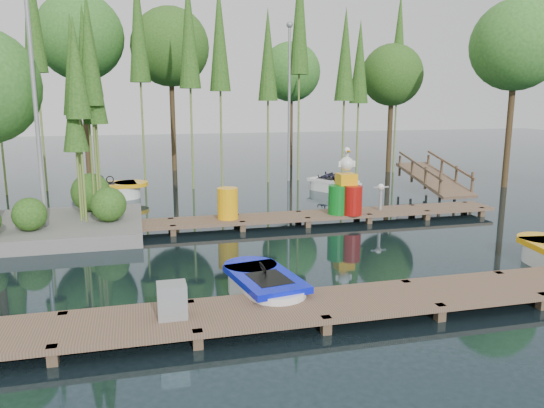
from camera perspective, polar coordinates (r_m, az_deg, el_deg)
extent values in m
plane|color=#1C2E35|center=(13.85, -1.50, -4.97)|extent=(90.00, 90.00, 0.00)
cube|color=brown|center=(9.67, 4.54, -10.84)|extent=(18.00, 1.50, 0.10)
cube|color=brown|center=(8.83, -22.49, -15.41)|extent=(0.16, 0.16, 0.50)
cube|color=brown|center=(9.97, -21.49, -12.19)|extent=(0.16, 0.16, 0.50)
cube|color=brown|center=(8.76, -7.97, -14.82)|extent=(0.16, 0.16, 0.50)
cube|color=brown|center=(9.91, -8.82, -11.65)|extent=(0.16, 0.16, 0.50)
cube|color=brown|center=(9.21, 5.82, -13.42)|extent=(0.16, 0.16, 0.50)
cube|color=brown|center=(10.30, 3.38, -10.60)|extent=(0.16, 0.16, 0.50)
cube|color=brown|center=(10.10, 17.59, -11.60)|extent=(0.16, 0.16, 0.50)
cube|color=brown|center=(11.11, 14.15, -9.27)|extent=(0.16, 0.16, 0.50)
cube|color=brown|center=(11.34, 27.01, -9.78)|extent=(0.16, 0.16, 0.50)
cube|color=brown|center=(12.24, 23.13, -7.90)|extent=(0.16, 0.16, 0.50)
cube|color=brown|center=(16.37, -0.04, -1.48)|extent=(15.00, 1.20, 0.10)
cube|color=brown|center=(15.79, -25.46, -3.85)|extent=(0.16, 0.16, 0.50)
cube|color=brown|center=(16.70, -24.85, -3.01)|extent=(0.16, 0.16, 0.50)
cube|color=brown|center=(15.51, -18.09, -3.55)|extent=(0.16, 0.16, 0.50)
cube|color=brown|center=(16.44, -17.89, -2.71)|extent=(0.16, 0.16, 0.50)
cube|color=brown|center=(15.49, -10.58, -3.19)|extent=(0.16, 0.16, 0.50)
cube|color=brown|center=(16.42, -10.81, -2.36)|extent=(0.16, 0.16, 0.50)
cube|color=brown|center=(15.74, -3.19, -2.77)|extent=(0.16, 0.16, 0.50)
cube|color=brown|center=(16.66, -3.83, -1.99)|extent=(0.16, 0.16, 0.50)
cube|color=brown|center=(16.24, 3.86, -2.34)|extent=(0.16, 0.16, 0.50)
cube|color=brown|center=(17.13, 2.86, -1.60)|extent=(0.16, 0.16, 0.50)
cube|color=brown|center=(16.97, 10.38, -1.90)|extent=(0.16, 0.16, 0.50)
cube|color=brown|center=(17.82, 9.10, -1.22)|extent=(0.16, 0.16, 0.50)
cube|color=brown|center=(17.90, 16.30, -1.48)|extent=(0.16, 0.16, 0.50)
cube|color=brown|center=(18.71, 14.82, -0.85)|extent=(0.16, 0.16, 0.50)
cube|color=brown|center=(19.00, 21.58, -1.10)|extent=(0.16, 0.16, 0.50)
cube|color=brown|center=(19.77, 19.97, -0.52)|extent=(0.16, 0.16, 0.50)
cube|color=slate|center=(16.67, -24.54, -2.54)|extent=(6.20, 4.20, 0.42)
sphere|color=#34631F|center=(15.54, -24.64, -1.02)|extent=(0.90, 0.90, 0.90)
sphere|color=#34631F|center=(17.47, -18.92, 1.19)|extent=(1.20, 1.20, 1.20)
sphere|color=#34631F|center=(15.87, -17.17, -0.05)|extent=(1.00, 1.00, 1.00)
cylinder|color=olive|center=(16.60, -19.02, 7.56)|extent=(0.07, 0.07, 5.93)
cone|color=#34631F|center=(16.61, -19.50, 14.71)|extent=(0.70, 0.70, 2.97)
cylinder|color=olive|center=(16.47, -20.15, 6.99)|extent=(0.07, 0.07, 5.66)
cone|color=#34631F|center=(16.46, -20.64, 13.88)|extent=(0.70, 0.70, 2.83)
cylinder|color=olive|center=(16.63, -18.29, 6.39)|extent=(0.07, 0.07, 5.22)
cone|color=#34631F|center=(16.59, -18.69, 12.69)|extent=(0.70, 0.70, 2.61)
cylinder|color=olive|center=(15.85, -19.88, 6.62)|extent=(0.07, 0.07, 5.53)
cone|color=#34631F|center=(15.83, -20.37, 13.61)|extent=(0.70, 0.70, 2.76)
cylinder|color=olive|center=(16.06, -20.18, 3.93)|extent=(0.07, 0.07, 4.01)
cone|color=#34631F|center=(15.96, -20.53, 8.93)|extent=(0.70, 0.70, 2.01)
cylinder|color=olive|center=(16.47, -18.64, 7.87)|extent=(0.07, 0.07, 6.11)
cone|color=#34631F|center=(16.50, -19.12, 15.29)|extent=(0.70, 0.70, 3.05)
cylinder|color=#42301C|center=(25.32, 24.23, 8.46)|extent=(0.26, 0.26, 6.06)
sphere|color=#3C7D2C|center=(25.39, 24.81, 15.28)|extent=(3.81, 3.81, 3.81)
cylinder|color=#42301C|center=(28.71, 12.58, 8.38)|extent=(0.26, 0.26, 5.02)
sphere|color=#34631F|center=(28.70, 12.80, 13.39)|extent=(3.16, 3.16, 3.16)
cylinder|color=#42301C|center=(30.93, 2.01, 9.11)|extent=(0.26, 0.26, 5.31)
sphere|color=#3C7D2C|center=(30.93, 2.04, 14.03)|extent=(3.34, 3.34, 3.34)
cylinder|color=#42301C|center=(29.06, -10.65, 9.91)|extent=(0.26, 0.26, 6.46)
sphere|color=#34631F|center=(29.16, -10.90, 16.27)|extent=(4.06, 4.06, 4.06)
cylinder|color=#42301C|center=(29.07, -19.51, 9.85)|extent=(0.26, 0.26, 6.85)
sphere|color=#3C7D2C|center=(29.21, -19.97, 16.57)|extent=(4.31, 4.31, 4.31)
cylinder|color=olive|center=(24.09, -23.94, 12.68)|extent=(0.09, 0.09, 9.66)
cone|color=#34631F|center=(24.34, -24.48, 19.03)|extent=(0.90, 0.90, 5.31)
cylinder|color=olive|center=(24.85, -18.67, 10.70)|extent=(0.09, 0.09, 7.69)
cone|color=#34631F|center=(24.94, -19.00, 15.65)|extent=(0.90, 0.90, 4.23)
cylinder|color=olive|center=(24.44, -13.94, 12.49)|extent=(0.09, 0.09, 8.99)
cone|color=#34631F|center=(24.63, -14.24, 18.34)|extent=(0.90, 0.90, 4.94)
cylinder|color=olive|center=(22.94, -8.76, 12.08)|extent=(0.09, 0.09, 8.44)
cone|color=#34631F|center=(23.09, -8.94, 17.95)|extent=(0.90, 0.90, 4.64)
cylinder|color=olive|center=(23.23, -5.57, 11.88)|extent=(0.09, 0.09, 8.22)
cone|color=#34631F|center=(23.37, -5.68, 17.53)|extent=(0.90, 0.90, 4.52)
cylinder|color=olive|center=(24.55, -0.44, 10.96)|extent=(0.09, 0.09, 7.41)
cone|color=#34631F|center=(24.62, -0.45, 15.79)|extent=(0.90, 0.90, 4.07)
cylinder|color=olive|center=(25.19, 2.92, 13.65)|extent=(0.09, 0.09, 9.77)
cone|color=#34631F|center=(25.45, 2.99, 19.82)|extent=(0.90, 0.90, 5.38)
cylinder|color=olive|center=(24.57, 7.75, 10.86)|extent=(0.09, 0.09, 7.40)
cone|color=#34631F|center=(24.64, 7.88, 15.68)|extent=(0.90, 0.90, 4.07)
cylinder|color=olive|center=(26.57, 9.27, 10.57)|extent=(0.09, 0.09, 7.14)
cone|color=#34631F|center=(26.62, 9.41, 14.87)|extent=(0.90, 0.90, 3.93)
cylinder|color=olive|center=(28.57, 13.28, 11.94)|extent=(0.09, 0.09, 8.61)
cone|color=#34631F|center=(28.70, 13.51, 16.75)|extent=(0.90, 0.90, 4.74)
cylinder|color=gray|center=(15.67, -24.04, 8.96)|extent=(0.12, 0.12, 7.00)
cylinder|color=gray|center=(24.94, 1.86, 10.50)|extent=(0.12, 0.12, 7.00)
sphere|color=gray|center=(25.14, 1.91, 18.73)|extent=(0.30, 0.30, 0.30)
cube|color=brown|center=(23.07, 17.03, 2.56)|extent=(1.50, 3.94, 0.95)
cube|color=brown|center=(21.36, 17.64, 1.96)|extent=(0.08, 0.08, 0.90)
cube|color=brown|center=(22.27, 16.18, 2.70)|extent=(0.08, 0.08, 0.90)
cube|color=brown|center=(23.20, 14.83, 3.38)|extent=(0.08, 0.08, 0.90)
cube|color=brown|center=(24.14, 13.58, 4.01)|extent=(0.08, 0.08, 0.90)
cube|color=brown|center=(22.64, 15.60, 4.02)|extent=(0.06, 3.54, 0.83)
cube|color=brown|center=(22.13, 20.73, 2.07)|extent=(0.08, 0.08, 0.90)
cube|color=brown|center=(23.01, 19.19, 2.78)|extent=(0.08, 0.08, 0.90)
cube|color=brown|center=(23.91, 17.77, 3.45)|extent=(0.08, 0.08, 0.90)
cube|color=brown|center=(24.82, 16.44, 4.06)|extent=(0.08, 0.08, 0.90)
cube|color=brown|center=(23.36, 18.59, 4.06)|extent=(0.06, 3.54, 0.83)
cube|color=white|center=(10.48, -0.71, -9.42)|extent=(1.25, 1.26, 0.50)
cylinder|color=white|center=(10.95, -1.85, -8.48)|extent=(1.25, 1.25, 0.50)
cylinder|color=white|center=(10.01, 0.55, -10.44)|extent=(1.25, 1.25, 0.50)
cube|color=#0813CF|center=(10.38, -0.71, -8.02)|extent=(1.41, 2.05, 0.13)
cylinder|color=#0813CF|center=(11.08, -2.35, -6.76)|extent=(1.28, 1.28, 0.13)
cube|color=black|center=(10.21, -0.31, -8.11)|extent=(0.81, 1.00, 0.05)
torus|color=black|center=(10.44, -1.01, -6.85)|extent=(0.17, 0.27, 0.24)
cylinder|color=#FFAC0D|center=(14.53, 27.11, -3.49)|extent=(1.34, 1.34, 0.14)
cube|color=white|center=(21.66, -17.38, 1.09)|extent=(1.42, 1.41, 0.59)
cylinder|color=white|center=(21.69, -15.66, 1.21)|extent=(1.41, 1.41, 0.59)
cylinder|color=white|center=(21.64, -19.10, 0.98)|extent=(1.41, 1.41, 0.59)
cube|color=#FFAC0D|center=(21.60, -17.43, 1.94)|extent=(2.37, 1.53, 0.15)
cylinder|color=#FFAC0D|center=(21.66, -14.93, 2.10)|extent=(1.44, 1.44, 0.15)
cube|color=black|center=(21.59, -18.01, 2.02)|extent=(1.14, 0.90, 0.06)
torus|color=black|center=(21.58, -17.03, 2.53)|extent=(0.31, 0.19, 0.29)
imported|color=#1E1E2D|center=(21.55, -18.19, 2.70)|extent=(0.50, 0.39, 1.05)
cube|color=white|center=(22.61, 6.43, 1.87)|extent=(1.47, 1.47, 0.49)
cylinder|color=white|center=(22.29, 7.51, 1.70)|extent=(1.46, 1.46, 0.49)
cylinder|color=white|center=(22.95, 5.38, 2.03)|extent=(1.46, 1.46, 0.49)
cube|color=white|center=(22.57, 6.45, 2.54)|extent=(1.88, 2.15, 0.12)
cylinder|color=white|center=(22.10, 8.03, 2.31)|extent=(1.49, 1.49, 0.12)
cube|color=black|center=(22.67, 6.10, 2.69)|extent=(1.02, 1.09, 0.05)
torus|color=black|center=(22.46, 6.72, 2.95)|extent=(0.24, 0.28, 0.24)
imported|color=#1E1E2D|center=(22.67, 6.02, 3.15)|extent=(0.41, 0.44, 0.80)
imported|color=#1E1E2D|center=(22.73, 7.12, 3.01)|extent=(0.31, 0.34, 0.60)
cube|color=gray|center=(9.10, -10.71, -10.15)|extent=(0.48, 0.41, 0.59)
cylinder|color=#FFAC0D|center=(15.98, -4.80, 0.07)|extent=(0.63, 0.63, 0.94)
cylinder|color=#0C6F1C|center=(16.70, 7.10, 0.46)|extent=(0.60, 0.60, 0.91)
cylinder|color=silver|center=(17.21, 8.61, 0.74)|extent=(0.60, 0.60, 0.91)
cylinder|color=#9D0F0B|center=(16.67, 8.64, 0.39)|extent=(0.60, 0.60, 0.91)
cube|color=#FFAC0D|center=(16.80, 7.99, 2.68)|extent=(0.55, 0.55, 0.35)
sphere|color=white|center=(16.74, 8.04, 4.30)|extent=(0.44, 0.44, 0.44)
cylinder|color=white|center=(16.71, 8.06, 5.15)|extent=(0.10, 0.10, 0.30)
sphere|color=white|center=(16.69, 8.08, 5.74)|extent=(0.20, 0.20, 0.20)
cone|color=orange|center=(16.51, 8.34, 5.60)|extent=(0.10, 0.30, 0.10)
cube|color=white|center=(16.74, 8.04, 4.30)|extent=(0.55, 0.06, 0.18)
cylinder|color=gray|center=(17.53, 11.59, 0.40)|extent=(0.11, 0.11, 0.65)
sphere|color=white|center=(17.45, 11.64, 1.79)|extent=(0.22, 0.22, 0.22)
cube|color=gray|center=(17.45, 11.64, 1.79)|extent=(0.54, 0.04, 0.04)
cone|color=orange|center=(17.34, 11.83, 1.72)|extent=(0.04, 0.11, 0.04)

